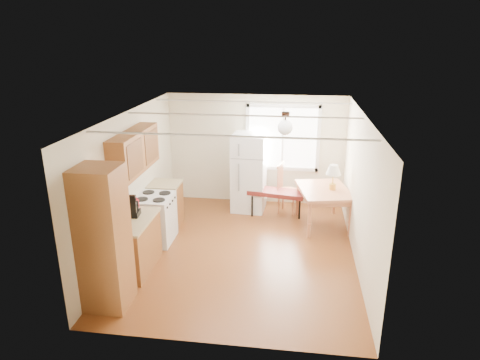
% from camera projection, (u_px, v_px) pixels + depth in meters
% --- Properties ---
extents(room_shell, '(4.60, 5.60, 2.62)m').
position_uv_depth(room_shell, '(242.00, 186.00, 7.40)').
color(room_shell, '#562911').
rests_on(room_shell, ground).
extents(kitchen_run, '(0.65, 3.40, 2.20)m').
position_uv_depth(kitchen_run, '(135.00, 218.00, 7.15)').
color(kitchen_run, brown).
rests_on(kitchen_run, ground).
extents(window_unit, '(1.64, 0.05, 1.51)m').
position_uv_depth(window_unit, '(283.00, 138.00, 9.54)').
color(window_unit, white).
rests_on(window_unit, room_shell).
extents(pendant_light, '(0.26, 0.26, 0.40)m').
position_uv_depth(pendant_light, '(285.00, 127.00, 7.36)').
color(pendant_light, '#301D15').
rests_on(pendant_light, room_shell).
extents(refrigerator, '(0.75, 0.76, 1.72)m').
position_uv_depth(refrigerator, '(249.00, 172.00, 9.40)').
color(refrigerator, white).
rests_on(refrigerator, ground).
extents(bench, '(1.27, 0.65, 0.56)m').
position_uv_depth(bench, '(276.00, 193.00, 9.21)').
color(bench, maroon).
rests_on(bench, ground).
extents(dining_table, '(1.18, 1.43, 0.79)m').
position_uv_depth(dining_table, '(324.00, 194.00, 8.64)').
color(dining_table, '#B06843').
rests_on(dining_table, ground).
extents(chair, '(0.52, 0.51, 1.10)m').
position_uv_depth(chair, '(284.00, 185.00, 9.32)').
color(chair, '#B06843').
rests_on(chair, ground).
extents(table_lamp, '(0.30, 0.30, 0.51)m').
position_uv_depth(table_lamp, '(333.00, 172.00, 8.47)').
color(table_lamp, gold).
rests_on(table_lamp, dining_table).
extents(coffee_maker, '(0.22, 0.28, 0.40)m').
position_uv_depth(coffee_maker, '(132.00, 208.00, 7.00)').
color(coffee_maker, black).
rests_on(coffee_maker, kitchen_run).
extents(kettle, '(0.11, 0.11, 0.21)m').
position_uv_depth(kettle, '(136.00, 204.00, 7.33)').
color(kettle, red).
rests_on(kettle, kitchen_run).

